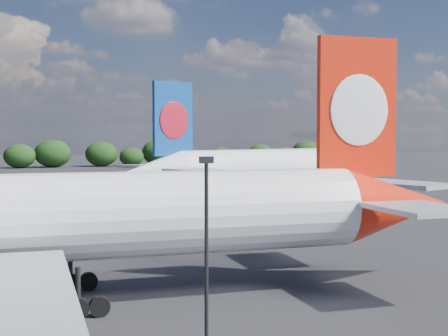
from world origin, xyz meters
name	(u,v)px	position (x,y,z in m)	size (l,w,h in m)	color
ground	(14,209)	(0.00, 60.00, 0.00)	(500.00, 500.00, 0.00)	black
qantas_airliner	(68,220)	(3.77, 5.69, 5.31)	(53.22, 50.49, 17.43)	white
china_southern_airliner	(282,168)	(40.15, 56.72, 5.43)	(53.00, 50.95, 17.84)	white
apron_lamp_post	(206,260)	(8.15, -9.80, 5.48)	(0.55, 0.30, 9.68)	black
billboard_yellow	(56,155)	(12.00, 182.00, 3.87)	(5.00, 0.30, 5.50)	yellow
horizon_treeline	(33,155)	(4.60, 180.04, 4.03)	(205.62, 15.90, 9.23)	black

